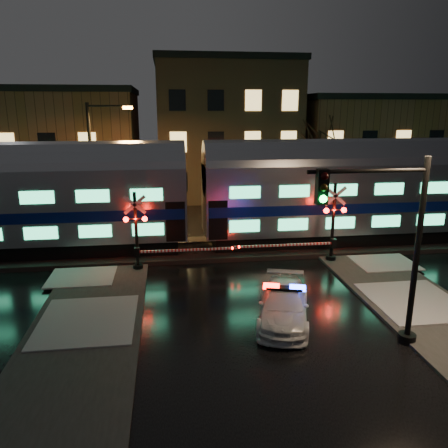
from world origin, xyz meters
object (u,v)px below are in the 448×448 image
(crossing_signal_right, at_px, (326,231))
(crossing_signal_left, at_px, (144,239))
(traffic_light, at_px, (389,250))
(streetlight, at_px, (96,161))
(police_car, at_px, (284,305))

(crossing_signal_right, relative_size, crossing_signal_left, 1.05)
(crossing_signal_right, bearing_deg, traffic_light, -97.30)
(streetlight, bearing_deg, crossing_signal_left, -65.67)
(police_car, relative_size, crossing_signal_right, 0.81)
(police_car, bearing_deg, traffic_light, -20.96)
(crossing_signal_right, bearing_deg, police_car, -122.41)
(police_car, height_order, streetlight, streetlight)
(traffic_light, bearing_deg, streetlight, 115.61)
(police_car, relative_size, traffic_light, 0.75)
(crossing_signal_left, distance_m, traffic_light, 11.67)
(crossing_signal_right, relative_size, streetlight, 0.72)
(crossing_signal_right, distance_m, streetlight, 14.26)
(police_car, xyz_separation_m, crossing_signal_right, (3.83, 6.04, 1.06))
(crossing_signal_left, height_order, streetlight, streetlight)
(police_car, height_order, crossing_signal_left, crossing_signal_left)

